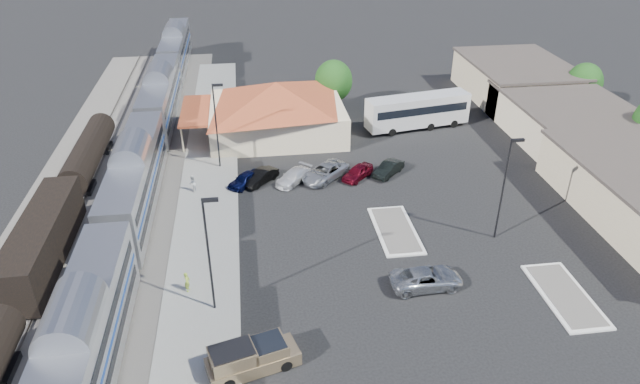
{
  "coord_description": "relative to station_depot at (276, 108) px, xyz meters",
  "views": [
    {
      "loc": [
        -7.83,
        -37.36,
        26.84
      ],
      "look_at": [
        -2.13,
        4.65,
        2.8
      ],
      "focal_mm": 32.0,
      "sensor_mm": 36.0,
      "label": 1
    }
  ],
  "objects": [
    {
      "name": "lamp_plat_s",
      "position": [
        -6.34,
        -30.0,
        2.21
      ],
      "size": [
        1.08,
        0.25,
        9.0
      ],
      "color": "black",
      "rests_on": "ground"
    },
    {
      "name": "passenger_train",
      "position": [
        -13.44,
        -15.42,
        -0.26
      ],
      "size": [
        3.0,
        104.0,
        5.55
      ],
      "color": "silver",
      "rests_on": "ground"
    },
    {
      "name": "person_b",
      "position": [
        -8.88,
        -12.99,
        -2.13
      ],
      "size": [
        0.77,
        0.9,
        1.64
      ],
      "primitive_type": "imported",
      "rotation": [
        0.0,
        0.0,
        -1.77
      ],
      "color": "silver",
      "rests_on": "platform"
    },
    {
      "name": "lamp_lot",
      "position": [
        16.66,
        -24.0,
        2.21
      ],
      "size": [
        1.08,
        0.25,
        9.0
      ],
      "color": "black",
      "rests_on": "ground"
    },
    {
      "name": "ground",
      "position": [
        4.56,
        -24.0,
        -3.13
      ],
      "size": [
        280.0,
        280.0,
        0.0
      ],
      "primitive_type": "plane",
      "color": "black",
      "rests_on": "ground"
    },
    {
      "name": "buildings_east",
      "position": [
        32.56,
        -9.72,
        -0.86
      ],
      "size": [
        14.4,
        51.4,
        4.8
      ],
      "color": "#C6B28C",
      "rests_on": "ground"
    },
    {
      "name": "parked_car_a",
      "position": [
        -3.94,
        -12.16,
        -2.47
      ],
      "size": [
        3.8,
        3.87,
        1.32
      ],
      "primitive_type": "imported",
      "rotation": [
        0.0,
        0.0,
        -0.77
      ],
      "color": "#0D1341",
      "rests_on": "ground"
    },
    {
      "name": "traffic_island_south",
      "position": [
        8.56,
        -22.0,
        -3.03
      ],
      "size": [
        3.3,
        7.5,
        0.21
      ],
      "color": "silver",
      "rests_on": "ground"
    },
    {
      "name": "freight_cars",
      "position": [
        -19.44,
        -22.78,
        -1.21
      ],
      "size": [
        2.8,
        46.0,
        4.0
      ],
      "color": "black",
      "rests_on": "ground"
    },
    {
      "name": "coach_bus",
      "position": [
        16.53,
        -0.64,
        -0.84
      ],
      "size": [
        12.66,
        4.89,
        3.97
      ],
      "rotation": [
        0.0,
        0.0,
        1.75
      ],
      "color": "white",
      "rests_on": "ground"
    },
    {
      "name": "tree_depot",
      "position": [
        7.56,
        6.0,
        0.89
      ],
      "size": [
        4.71,
        4.71,
        6.63
      ],
      "color": "#382314",
      "rests_on": "ground"
    },
    {
      "name": "lamp_plat_n",
      "position": [
        -6.34,
        -8.0,
        2.21
      ],
      "size": [
        1.08,
        0.25,
        9.0
      ],
      "color": "black",
      "rests_on": "ground"
    },
    {
      "name": "parked_car_f",
      "position": [
        10.38,
        -11.86,
        -2.46
      ],
      "size": [
        3.88,
        3.89,
        1.34
      ],
      "primitive_type": "imported",
      "rotation": [
        0.0,
        0.0,
        -0.78
      ],
      "color": "black",
      "rests_on": "ground"
    },
    {
      "name": "platform",
      "position": [
        -7.44,
        -18.0,
        -3.04
      ],
      "size": [
        5.5,
        92.0,
        0.18
      ],
      "primitive_type": "cube",
      "color": "gray",
      "rests_on": "ground"
    },
    {
      "name": "station_depot",
      "position": [
        0.0,
        0.0,
        0.0
      ],
      "size": [
        18.35,
        12.24,
        6.2
      ],
      "color": "beige",
      "rests_on": "ground"
    },
    {
      "name": "parked_car_c",
      "position": [
        0.78,
        -12.16,
        -2.49
      ],
      "size": [
        4.29,
        4.43,
        1.27
      ],
      "primitive_type": "imported",
      "rotation": [
        0.0,
        0.0,
        -0.75
      ],
      "color": "white",
      "rests_on": "ground"
    },
    {
      "name": "parked_car_d",
      "position": [
        3.98,
        -11.86,
        -2.38
      ],
      "size": [
        5.69,
        5.53,
        1.51
      ],
      "primitive_type": "imported",
      "rotation": [
        0.0,
        0.0,
        -0.82
      ],
      "color": "#9B9FA4",
      "rests_on": "ground"
    },
    {
      "name": "person_a",
      "position": [
        -8.39,
        -27.86,
        -2.16
      ],
      "size": [
        0.46,
        0.63,
        1.58
      ],
      "primitive_type": "imported",
      "rotation": [
        0.0,
        0.0,
        1.42
      ],
      "color": "#9CBE3B",
      "rests_on": "platform"
    },
    {
      "name": "parked_car_b",
      "position": [
        -2.42,
        -11.86,
        -2.47
      ],
      "size": [
        3.83,
        3.87,
        1.33
      ],
      "primitive_type": "imported",
      "rotation": [
        0.0,
        0.0,
        -0.77
      ],
      "color": "black",
      "rests_on": "ground"
    },
    {
      "name": "railbed",
      "position": [
        -16.44,
        -16.0,
        -3.07
      ],
      "size": [
        16.0,
        100.0,
        0.12
      ],
      "primitive_type": "cube",
      "color": "#4C4944",
      "rests_on": "ground"
    },
    {
      "name": "suv",
      "position": [
        8.95,
        -29.53,
        -2.38
      ],
      "size": [
        5.46,
        2.67,
        1.49
      ],
      "primitive_type": "imported",
      "rotation": [
        0.0,
        0.0,
        1.61
      ],
      "color": "#ADB1B6",
      "rests_on": "ground"
    },
    {
      "name": "pickup_truck",
      "position": [
        -3.94,
        -35.79,
        -2.21
      ],
      "size": [
        5.98,
        3.49,
        1.95
      ],
      "rotation": [
        0.0,
        0.0,
        1.84
      ],
      "color": "#927C5A",
      "rests_on": "ground"
    },
    {
      "name": "parked_car_e",
      "position": [
        7.18,
        -12.16,
        -2.46
      ],
      "size": [
        3.89,
        3.91,
        1.34
      ],
      "primitive_type": "imported",
      "rotation": [
        0.0,
        0.0,
        -0.78
      ],
      "color": "maroon",
      "rests_on": "ground"
    },
    {
      "name": "tree_east_c",
      "position": [
        38.56,
        2.0,
        0.63
      ],
      "size": [
        4.41,
        4.41,
        6.21
      ],
      "color": "#382314",
      "rests_on": "ground"
    },
    {
      "name": "traffic_island_north",
      "position": [
        18.56,
        -32.0,
        -3.03
      ],
      "size": [
        3.3,
        7.5,
        0.21
      ],
      "color": "silver",
      "rests_on": "ground"
    }
  ]
}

